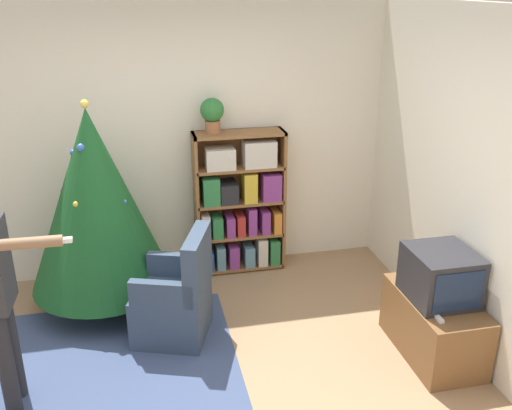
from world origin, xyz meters
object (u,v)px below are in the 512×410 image
bookshelf (241,205)px  potted_plant (212,113)px  armchair (176,300)px  christmas_tree (95,201)px  television (441,275)px

bookshelf → potted_plant: (-0.25, 0.01, 0.92)m
armchair → christmas_tree: bearing=-117.5°
bookshelf → christmas_tree: (-1.33, -0.43, 0.32)m
armchair → television: bearing=89.9°
television → christmas_tree: (-2.52, 1.30, 0.32)m
bookshelf → christmas_tree: 1.43m
potted_plant → armchair: bearing=-114.5°
bookshelf → christmas_tree: bearing=-162.3°
bookshelf → television: 2.10m
armchair → potted_plant: bearing=174.7°
bookshelf → potted_plant: size_ratio=4.30×
bookshelf → christmas_tree: size_ratio=0.76×
bookshelf → armchair: size_ratio=1.54×
bookshelf → potted_plant: bearing=178.3°
television → bookshelf: bearing=124.6°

